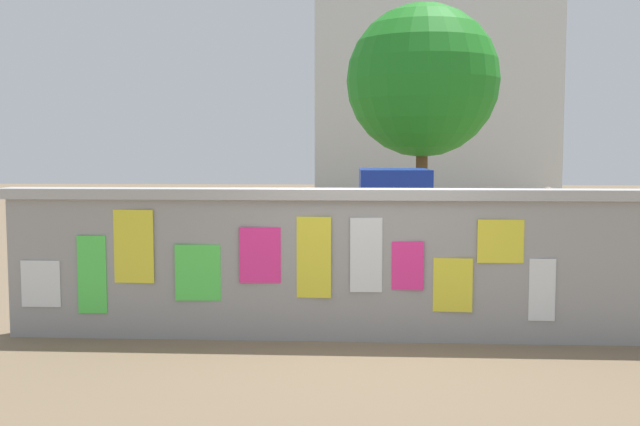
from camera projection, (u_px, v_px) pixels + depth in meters
ground at (365, 248)px, 16.57m from camera, size 60.00×60.00×0.00m
poster_wall at (369, 263)px, 8.54m from camera, size 8.58×0.42×1.74m
auto_rickshaw_truck at (337, 223)px, 13.09m from camera, size 3.63×1.58×1.85m
motorcycle at (389, 278)px, 10.00m from camera, size 1.89×0.61×0.87m
bicycle_near at (181, 287)px, 9.89m from camera, size 1.71×0.44×0.95m
person_walking at (547, 228)px, 11.50m from camera, size 0.48×0.48×1.62m
tree_roadside at (423, 81)px, 18.05m from camera, size 3.71×3.71×5.71m
building_background at (432, 88)px, 29.16m from camera, size 9.21×5.42×9.13m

